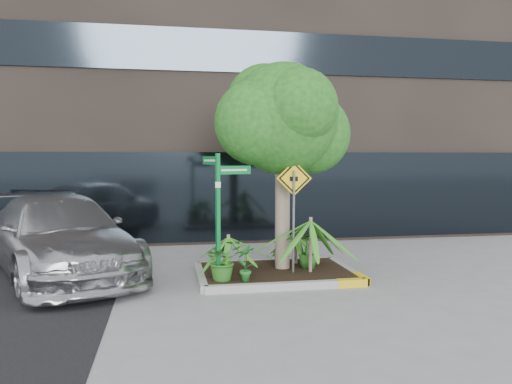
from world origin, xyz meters
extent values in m
plane|color=gray|center=(0.00, 0.00, 0.00)|extent=(80.00, 80.00, 0.00)
cube|color=#2D2621|center=(0.50, 8.50, 7.50)|extent=(18.00, 8.00, 15.00)
cube|color=#9E9E99|center=(0.20, 1.40, 0.07)|extent=(3.20, 0.15, 0.15)
cube|color=#9E9E99|center=(0.20, -0.80, 0.07)|extent=(3.20, 0.15, 0.15)
cube|color=#9E9E99|center=(-1.40, 0.30, 0.07)|extent=(0.15, 2.20, 0.15)
cube|color=#9E9E99|center=(1.80, 0.30, 0.07)|extent=(0.15, 2.20, 0.15)
cube|color=gold|center=(1.50, -0.80, 0.07)|extent=(0.60, 0.17, 0.15)
cube|color=black|center=(0.20, 0.30, 0.12)|extent=(3.05, 2.05, 0.06)
cylinder|color=gray|center=(0.39, 0.47, 1.49)|extent=(0.32, 0.32, 2.97)
cylinder|color=gray|center=(0.49, 0.47, 2.58)|extent=(0.56, 0.16, 0.97)
sphere|color=#175117|center=(0.39, 0.47, 3.37)|extent=(2.38, 2.38, 2.38)
sphere|color=#175117|center=(1.08, 0.77, 3.07)|extent=(1.78, 1.78, 1.78)
sphere|color=#175117|center=(-0.21, 0.27, 3.27)|extent=(1.78, 1.78, 1.78)
sphere|color=#175117|center=(0.59, -0.12, 3.57)|extent=(1.59, 1.59, 1.59)
sphere|color=#175117|center=(0.09, 0.97, 3.77)|extent=(1.69, 1.69, 1.69)
cylinder|color=gray|center=(0.88, -0.01, 0.73)|extent=(0.07, 0.07, 1.15)
cylinder|color=gray|center=(-0.83, 0.16, 0.55)|extent=(0.07, 0.07, 0.81)
cylinder|color=gray|center=(0.80, 0.86, 0.49)|extent=(0.07, 0.07, 0.67)
imported|color=#B0B1B5|center=(-4.38, 1.31, 0.85)|extent=(4.58, 6.34, 1.71)
imported|color=#27631C|center=(-1.01, -0.40, 0.55)|extent=(0.97, 0.97, 0.81)
imported|color=#27631D|center=(0.93, 0.35, 0.53)|extent=(0.56, 0.56, 0.77)
imported|color=#206925|center=(-0.58, -0.55, 0.52)|extent=(0.53, 0.53, 0.74)
imported|color=#235919|center=(0.43, 0.73, 0.48)|extent=(0.52, 0.52, 0.67)
cube|color=#0B7B32|center=(-1.09, -0.30, 1.31)|extent=(0.10, 0.10, 2.63)
cube|color=#0B7B32|center=(-0.75, -0.19, 2.30)|extent=(0.70, 0.25, 0.17)
cube|color=#0B7B32|center=(-1.20, 0.04, 2.49)|extent=(0.25, 0.70, 0.17)
cube|color=white|center=(-0.75, -0.20, 2.30)|extent=(0.54, 0.18, 0.04)
cube|color=white|center=(-1.22, 0.04, 2.49)|extent=(0.18, 0.54, 0.04)
cube|color=white|center=(-1.09, -0.34, 2.02)|extent=(0.11, 0.04, 0.11)
cylinder|color=slate|center=(0.48, -0.12, 1.22)|extent=(0.11, 0.30, 2.14)
cube|color=yellow|center=(0.48, -0.15, 2.13)|extent=(0.71, 0.17, 0.72)
cube|color=black|center=(0.48, -0.16, 2.13)|extent=(0.63, 0.14, 0.64)
cube|color=yellow|center=(0.48, -0.16, 2.13)|extent=(0.53, 0.11, 0.54)
cube|color=black|center=(0.47, -0.17, 2.11)|extent=(0.17, 0.04, 0.10)
camera|label=1|loc=(-2.07, -9.98, 2.55)|focal=35.00mm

